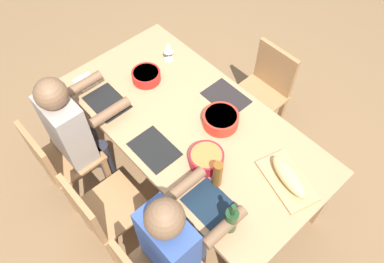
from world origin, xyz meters
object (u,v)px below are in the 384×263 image
Objects in this scene: beer_bottle at (218,174)px; diner_far_left at (174,241)px; chair_far_right at (59,159)px; cutting_board at (287,180)px; diner_far_right at (73,128)px; chair_far_center at (102,211)px; wine_bottle at (231,220)px; serving_bowl_salad at (221,119)px; chair_near_center at (264,89)px; bread_loaf at (289,176)px; wine_glass at (168,48)px; dining_table at (192,129)px; serving_bowl_greens at (146,75)px; napkin_stack at (85,82)px; serving_bowl_fruit at (206,158)px.

diner_far_left is at bearing 101.93° from beer_bottle.
diner_far_left reaches higher than chair_far_right.
diner_far_left is 3.00× the size of cutting_board.
chair_far_right is at bearing 90.00° from diner_far_right.
wine_bottle is at bearing -146.85° from chair_far_center.
chair_far_center is 1.02m from serving_bowl_salad.
bread_loaf is (-0.74, 0.69, 0.32)m from chair_near_center.
chair_near_center is 0.71× the size of diner_far_left.
wine_glass reaches higher than chair_far_right.
diner_far_left reaches higher than bread_loaf.
chair_far_center is 1.31m from wine_glass.
wine_bottle is at bearing -159.72° from chair_far_right.
dining_table is 2.34× the size of chair_near_center.
wine_bottle reaches higher than serving_bowl_salad.
dining_table is at bearing 178.05° from serving_bowl_greens.
bread_loaf is (0.00, 0.00, 0.06)m from cutting_board.
wine_glass is at bearing -78.03° from serving_bowl_greens.
bread_loaf reaches higher than serving_bowl_salad.
cutting_board is at bearing -149.40° from diner_far_right.
napkin_stack is at bearing 26.85° from serving_bowl_salad.
chair_far_center is 6.07× the size of napkin_stack.
napkin_stack is (0.96, 0.48, -0.04)m from serving_bowl_salad.
diner_far_right is 4.14× the size of wine_bottle.
serving_bowl_salad is 1.10× the size of serving_bowl_fruit.
serving_bowl_salad is at bearing -98.42° from chair_far_center.
serving_bowl_greens is at bearing 4.93° from bread_loaf.
serving_bowl_salad reaches higher than dining_table.
serving_bowl_greens is at bearing 101.97° from wine_glass.
chair_near_center and chair_far_center have the same top height.
cutting_board is at bearing -147.68° from serving_bowl_fruit.
bread_loaf is at bearing 173.21° from wine_glass.
diner_far_right is 0.98m from serving_bowl_fruit.
wine_glass is at bearing -26.14° from wine_bottle.
serving_bowl_greens is at bearing -91.16° from diner_far_right.
wine_glass is (0.59, 0.53, 0.37)m from chair_near_center.
serving_bowl_salad reaches higher than cutting_board.
chair_far_right and bread_loaf have the same top height.
chair_near_center is at bearing -72.69° from serving_bowl_fruit.
napkin_stack is (0.23, 0.63, -0.10)m from wine_glass.
beer_bottle is at bearing -156.88° from diner_far_right.
diner_far_left is 5.53× the size of serving_bowl_greens.
chair_far_right is at bearing 31.37° from beer_bottle.
bread_loaf is (-0.74, -0.13, 0.14)m from dining_table.
chair_far_center and bread_loaf have the same top height.
diner_far_right reaches higher than wine_bottle.
diner_far_right is at bearing 12.62° from wine_bottle.
serving_bowl_salad reaches higher than serving_bowl_greens.
diner_far_left is 1.47m from wine_glass.
dining_table is 0.53m from beer_bottle.
napkin_stack is at bearing 6.33° from beer_bottle.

